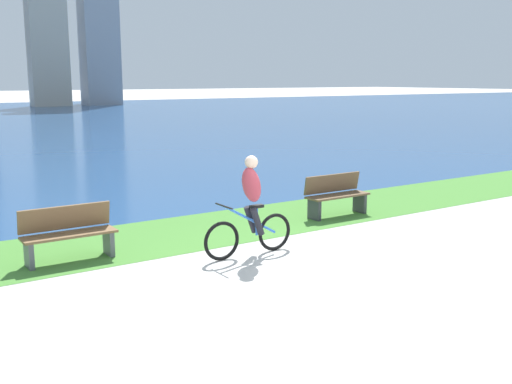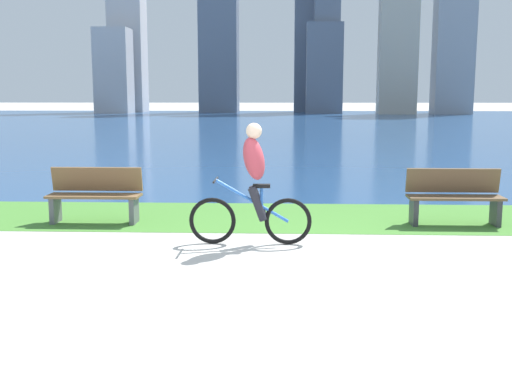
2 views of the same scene
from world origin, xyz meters
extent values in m
plane|color=#B2AFA8|center=(0.00, 0.00, 0.00)|extent=(300.00, 300.00, 0.00)
cube|color=#478433|center=(0.00, 3.18, 0.00)|extent=(120.00, 2.60, 0.01)
cube|color=navy|center=(0.00, 38.41, 0.00)|extent=(300.00, 67.85, 0.00)
torus|color=black|center=(-0.87, 1.22, 0.33)|extent=(0.66, 0.06, 0.66)
torus|color=black|center=(0.19, 1.22, 0.33)|extent=(0.66, 0.06, 0.66)
cylinder|color=blue|center=(-0.32, 1.22, 0.62)|extent=(1.03, 0.04, 0.62)
cylinder|color=blue|center=(-0.18, 1.22, 0.57)|extent=(0.04, 0.04, 0.48)
cube|color=black|center=(-0.18, 1.22, 0.83)|extent=(0.24, 0.10, 0.05)
cylinder|color=black|center=(-0.82, 1.22, 0.91)|extent=(0.03, 0.52, 0.03)
ellipsoid|color=#BF3F4C|center=(-0.29, 1.22, 1.21)|extent=(0.40, 0.36, 0.65)
sphere|color=beige|center=(-0.29, 1.22, 1.59)|extent=(0.22, 0.22, 0.22)
cylinder|color=#26262D|center=(-0.24, 1.12, 0.59)|extent=(0.27, 0.11, 0.49)
cylinder|color=#26262D|center=(-0.24, 1.32, 0.59)|extent=(0.27, 0.11, 0.49)
cube|color=brown|center=(2.87, 2.63, 0.45)|extent=(1.50, 0.45, 0.04)
cube|color=brown|center=(2.87, 2.83, 0.70)|extent=(1.50, 0.11, 0.40)
cube|color=#38383D|center=(3.52, 2.63, 0.23)|extent=(0.08, 0.37, 0.45)
cube|color=#38383D|center=(2.22, 2.63, 0.23)|extent=(0.08, 0.37, 0.45)
cube|color=brown|center=(-2.96, 2.55, 0.45)|extent=(1.50, 0.45, 0.04)
cube|color=brown|center=(-2.96, 2.75, 0.70)|extent=(1.50, 0.11, 0.40)
cube|color=#595960|center=(-2.31, 2.55, 0.23)|extent=(0.08, 0.37, 0.45)
cube|color=#595960|center=(-3.61, 2.55, 0.23)|extent=(0.08, 0.37, 0.45)
cube|color=#B7B7BC|center=(-18.60, 61.68, 4.63)|extent=(3.73, 3.46, 9.25)
cube|color=#B7B7BC|center=(-18.13, 66.52, 10.08)|extent=(3.94, 3.66, 20.16)
cube|color=slate|center=(-7.16, 64.67, 11.55)|extent=(4.29, 4.42, 23.10)
cube|color=slate|center=(4.66, 62.23, 4.90)|extent=(3.94, 2.28, 9.79)
cube|color=slate|center=(4.96, 63.52, 9.20)|extent=(2.78, 2.73, 18.39)
cube|color=#ADA899|center=(12.11, 59.41, 6.33)|extent=(3.96, 2.10, 12.67)
cube|color=#8C939E|center=(17.90, 59.75, 10.76)|extent=(3.93, 2.55, 21.52)
camera|label=1|loc=(-5.68, -7.01, 2.95)|focal=42.19mm
camera|label=2|loc=(0.10, -7.26, 2.08)|focal=43.47mm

